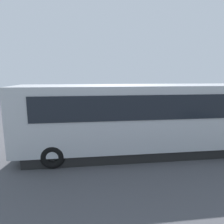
{
  "coord_description": "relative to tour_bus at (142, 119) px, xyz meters",
  "views": [
    {
      "loc": [
        1.33,
        13.2,
        3.67
      ],
      "look_at": [
        0.34,
        -0.59,
        1.1
      ],
      "focal_mm": 31.49,
      "sensor_mm": 36.0,
      "label": 1
    }
  ],
  "objects": [
    {
      "name": "bay_line_c",
      "position": [
        1.06,
        -6.25,
        -1.64
      ],
      "size": [
        0.26,
        4.97,
        0.01
      ],
      "color": "white",
      "rests_on": "ground_plane"
    },
    {
      "name": "parked_motorcycle_silver",
      "position": [
        2.49,
        -2.12,
        -1.16
      ],
      "size": [
        2.03,
        0.69,
        0.99
      ],
      "color": "black",
      "rests_on": "ground_plane"
    },
    {
      "name": "stunt_motorcycle",
      "position": [
        3.35,
        -7.86,
        -1.03
      ],
      "size": [
        1.96,
        0.92,
        1.23
      ],
      "color": "black",
      "rests_on": "ground_plane"
    },
    {
      "name": "spectator_right",
      "position": [
        1.98,
        -2.83,
        -0.63
      ],
      "size": [
        0.58,
        0.36,
        1.72
      ],
      "color": "black",
      "rests_on": "ground_plane"
    },
    {
      "name": "spectator_far_left",
      "position": [
        -1.21,
        -2.78,
        -0.56
      ],
      "size": [
        0.58,
        0.37,
        1.8
      ],
      "color": "black",
      "rests_on": "ground_plane"
    },
    {
      "name": "traffic_cone",
      "position": [
        1.61,
        -7.02,
        -1.34
      ],
      "size": [
        0.34,
        0.34,
        0.63
      ],
      "color": "orange",
      "rests_on": "ground_plane"
    },
    {
      "name": "bay_line_d",
      "position": [
        4.02,
        -6.25,
        -1.64
      ],
      "size": [
        0.25,
        4.78,
        0.01
      ],
      "color": "white",
      "rests_on": "ground_plane"
    },
    {
      "name": "spectator_centre",
      "position": [
        1.0,
        -2.77,
        -0.63
      ],
      "size": [
        0.57,
        0.38,
        1.71
      ],
      "color": "#473823",
      "rests_on": "ground_plane"
    },
    {
      "name": "bay_line_a",
      "position": [
        -4.85,
        -6.25,
        -1.64
      ],
      "size": [
        0.23,
        4.18,
        0.01
      ],
      "color": "white",
      "rests_on": "ground_plane"
    },
    {
      "name": "bay_line_b",
      "position": [
        -1.89,
        -6.25,
        -1.64
      ],
      "size": [
        0.25,
        4.75,
        0.01
      ],
      "color": "white",
      "rests_on": "ground_plane"
    },
    {
      "name": "ground_plane",
      "position": [
        0.72,
        -4.35,
        -1.65
      ],
      "size": [
        80.0,
        80.0,
        0.0
      ],
      "primitive_type": "plane",
      "color": "#4C4C51"
    },
    {
      "name": "bay_line_e",
      "position": [
        6.98,
        -6.25,
        -1.64
      ],
      "size": [
        0.24,
        4.36,
        0.01
      ],
      "color": "white",
      "rests_on": "ground_plane"
    },
    {
      "name": "spectator_left",
      "position": [
        0.07,
        -2.73,
        -0.59
      ],
      "size": [
        0.58,
        0.37,
        1.77
      ],
      "color": "#473823",
      "rests_on": "ground_plane"
    },
    {
      "name": "tour_bus",
      "position": [
        0.0,
        0.0,
        0.0
      ],
      "size": [
        11.44,
        3.13,
        3.25
      ],
      "color": "#B7BABF",
      "rests_on": "ground_plane"
    }
  ]
}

